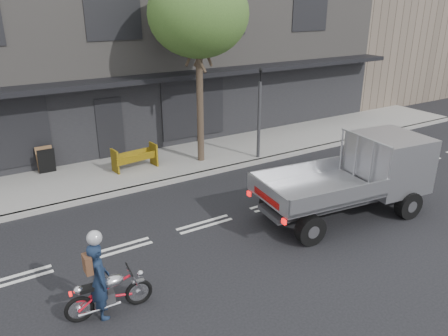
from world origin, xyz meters
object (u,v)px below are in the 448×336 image
at_px(rider, 100,280).
at_px(construction_barrier, 137,159).
at_px(traffic_light_pole, 259,118).
at_px(motorcycle, 109,293).
at_px(flatbed_ute, 376,167).
at_px(street_tree, 198,15).
at_px(sandwich_board, 47,161).

distance_m(rider, construction_barrier, 7.33).
relative_size(traffic_light_pole, motorcycle, 2.04).
xyz_separation_m(motorcycle, flatbed_ute, (7.96, 0.45, 0.85)).
bearing_deg(rider, motorcycle, -85.16).
relative_size(rider, flatbed_ute, 0.31).
height_order(traffic_light_pole, rider, traffic_light_pole).
bearing_deg(traffic_light_pole, rider, -144.33).
bearing_deg(street_tree, sandwich_board, 162.85).
xyz_separation_m(street_tree, sandwich_board, (-5.14, 1.59, -4.68)).
distance_m(traffic_light_pole, rider, 9.48).
relative_size(traffic_light_pole, flatbed_ute, 0.69).
bearing_deg(flatbed_ute, sandwich_board, 141.79).
bearing_deg(motorcycle, sandwich_board, 92.10).
bearing_deg(traffic_light_pole, sandwich_board, 161.16).
bearing_deg(motorcycle, construction_barrier, 69.52).
relative_size(street_tree, sandwich_board, 7.61).
bearing_deg(construction_barrier, rider, -116.40).
bearing_deg(traffic_light_pole, flatbed_ute, -85.02).
relative_size(street_tree, construction_barrier, 4.40).
height_order(construction_barrier, sandwich_board, sandwich_board).
xyz_separation_m(street_tree, flatbed_ute, (2.44, -5.91, -3.98)).
distance_m(street_tree, flatbed_ute, 7.53).
distance_m(motorcycle, flatbed_ute, 8.02).
height_order(traffic_light_pole, flatbed_ute, traffic_light_pole).
bearing_deg(sandwich_board, traffic_light_pole, -18.71).
bearing_deg(rider, construction_barrier, -21.54).
bearing_deg(construction_barrier, street_tree, -4.83).
relative_size(street_tree, traffic_light_pole, 1.93).
relative_size(traffic_light_pole, rider, 2.21).
xyz_separation_m(rider, construction_barrier, (3.26, 6.56, -0.21)).
distance_m(flatbed_ute, sandwich_board, 10.68).
relative_size(rider, sandwich_board, 1.79).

